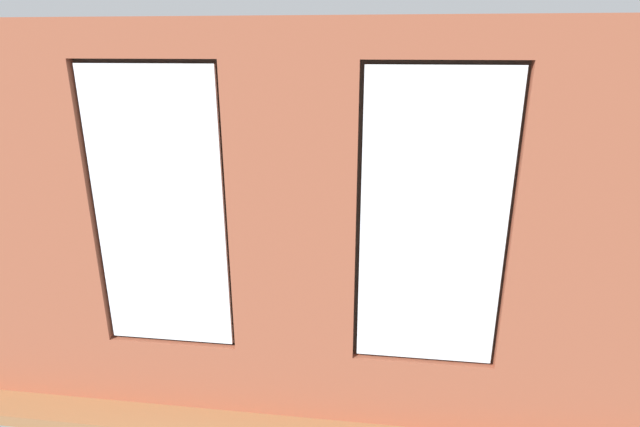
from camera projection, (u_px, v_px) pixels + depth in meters
The scene contains 20 objects.
ground_plane at pixel (331, 274), 6.74m from camera, with size 7.26×6.23×0.10m, color #99663D.
brick_wall_with_windows at pixel (293, 244), 3.68m from camera, with size 6.66×0.30×3.06m.
white_wall_right at pixel (78, 155), 6.44m from camera, with size 0.10×5.23×3.06m, color silver.
couch_by_window at pixel (247, 329), 4.73m from camera, with size 1.86×0.87×0.80m.
couch_left at pixel (548, 273), 5.89m from camera, with size 0.98×2.13×0.80m.
coffee_table at pixel (304, 248), 6.44m from camera, with size 1.47×0.90×0.45m.
cup_ceramic at pixel (337, 238), 6.51m from camera, with size 0.07×0.07×0.09m, color #4C4C51.
candle_jar at pixel (268, 243), 6.33m from camera, with size 0.08×0.08×0.09m, color #B7333D.
table_plant_small at pixel (304, 236), 6.39m from camera, with size 0.12×0.12×0.20m.
remote_black at pixel (292, 239), 6.55m from camera, with size 0.05×0.17×0.02m, color black.
remote_gray at pixel (311, 248), 6.28m from camera, with size 0.05×0.17×0.02m, color #59595B.
media_console at pixel (130, 232), 7.27m from camera, with size 1.25×0.42×0.59m, color black.
tv_flatscreen at pixel (124, 185), 7.05m from camera, with size 1.16×0.20×0.83m.
papasan_chair at pixel (328, 196), 8.54m from camera, with size 1.05×1.05×0.67m.
potted_plant_foreground_right at pixel (192, 171), 8.74m from camera, with size 0.91×1.12×1.49m.
potted_plant_near_tv at pixel (127, 242), 6.10m from camera, with size 0.62×0.62×0.91m.
potted_plant_mid_room_small at pixel (413, 219), 7.22m from camera, with size 0.41×0.41×0.73m.
potted_plant_between_couches at pixel (395, 299), 4.49m from camera, with size 0.89×0.75×1.33m.
potted_plant_by_left_couch at pixel (490, 225), 7.33m from camera, with size 0.30×0.30×0.55m.
potted_plant_corner_far_left at pixel (637, 327), 4.11m from camera, with size 1.00×0.82×1.35m.
Camera 1 is at (-0.63, 6.09, 2.88)m, focal length 28.00 mm.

